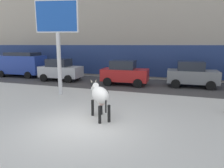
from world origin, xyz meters
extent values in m
plane|color=silver|center=(0.00, 0.00, 0.00)|extent=(120.00, 120.00, 0.00)
cube|color=#423F3F|center=(0.00, 8.91, 0.00)|extent=(60.00, 5.60, 0.01)
cube|color=#A39989|center=(0.00, 14.92, 6.50)|extent=(44.00, 6.00, 13.00)
cube|color=navy|center=(0.00, 11.87, 1.60)|extent=(43.12, 0.10, 2.80)
ellipsoid|color=silver|center=(0.35, 0.92, 1.02)|extent=(1.37, 1.45, 0.64)
ellipsoid|color=black|center=(0.54, 0.95, 1.07)|extent=(0.58, 0.61, 0.40)
cylinder|color=black|center=(-0.11, 1.16, 0.35)|extent=(0.12, 0.12, 0.70)
cylinder|color=black|center=(0.18, 1.41, 0.35)|extent=(0.12, 0.12, 0.70)
cylinder|color=black|center=(0.52, 0.42, 0.35)|extent=(0.12, 0.12, 0.70)
cylinder|color=black|center=(0.82, 0.67, 0.35)|extent=(0.12, 0.12, 0.70)
cylinder|color=silver|center=(-0.13, 1.49, 1.20)|extent=(0.51, 0.53, 0.44)
ellipsoid|color=black|center=(-0.28, 1.65, 1.30)|extent=(0.47, 0.49, 0.28)
cone|color=beige|center=(-0.33, 1.55, 1.46)|extent=(0.13, 0.12, 0.15)
cone|color=beige|center=(-0.17, 1.69, 1.46)|extent=(0.13, 0.12, 0.15)
cylinder|color=black|center=(0.79, 0.41, 0.77)|extent=(0.06, 0.06, 0.60)
ellipsoid|color=beige|center=(0.47, 0.78, 0.72)|extent=(0.36, 0.37, 0.20)
cylinder|color=silver|center=(-3.62, 4.11, 1.90)|extent=(0.24, 0.24, 3.80)
cube|color=silver|center=(-3.62, 4.11, 4.65)|extent=(2.49, 0.80, 1.82)
cube|color=#1E51B2|center=(-3.62, 4.08, 4.65)|extent=(2.37, 0.73, 1.70)
cylinder|color=black|center=(-14.91, 10.16, 0.32)|extent=(0.65, 0.25, 0.64)
cube|color=#233D9E|center=(-11.28, 9.22, 1.17)|extent=(4.68, 2.10, 1.70)
cube|color=#1E232D|center=(-10.98, 9.23, 2.17)|extent=(3.07, 1.80, 0.30)
cylinder|color=black|center=(-9.83, 10.23, 0.32)|extent=(0.65, 0.25, 0.64)
cylinder|color=black|center=(-9.75, 8.33, 0.32)|extent=(0.65, 0.25, 0.64)
cylinder|color=black|center=(-12.82, 10.10, 0.32)|extent=(0.65, 0.25, 0.64)
cylinder|color=black|center=(-12.73, 8.20, 0.32)|extent=(0.65, 0.25, 0.64)
cube|color=#B7BABF|center=(-6.36, 8.47, 0.77)|extent=(3.57, 1.85, 0.90)
cube|color=#1E232D|center=(-6.51, 8.46, 1.54)|extent=(1.86, 1.57, 0.64)
cylinder|color=black|center=(-5.26, 9.36, 0.32)|extent=(0.65, 0.25, 0.64)
cylinder|color=black|center=(-5.18, 7.67, 0.32)|extent=(0.65, 0.25, 0.64)
cylinder|color=black|center=(-7.53, 9.27, 0.32)|extent=(0.65, 0.25, 0.64)
cylinder|color=black|center=(-7.46, 7.57, 0.32)|extent=(0.65, 0.25, 0.64)
cube|color=red|center=(-0.66, 8.40, 0.77)|extent=(3.57, 1.85, 0.90)
cube|color=#1E232D|center=(-0.81, 8.39, 1.54)|extent=(1.86, 1.57, 0.64)
cylinder|color=black|center=(0.44, 9.30, 0.32)|extent=(0.65, 0.25, 0.64)
cylinder|color=black|center=(0.52, 7.60, 0.32)|extent=(0.65, 0.25, 0.64)
cylinder|color=black|center=(-1.83, 9.20, 0.32)|extent=(0.65, 0.25, 0.64)
cylinder|color=black|center=(-1.76, 7.50, 0.32)|extent=(0.65, 0.25, 0.64)
cube|color=slate|center=(4.19, 9.19, 0.77)|extent=(3.57, 1.85, 0.90)
cube|color=#1E232D|center=(4.04, 9.18, 1.54)|extent=(1.86, 1.57, 0.64)
cylinder|color=black|center=(5.29, 10.08, 0.32)|extent=(0.65, 0.25, 0.64)
cylinder|color=black|center=(5.36, 8.39, 0.32)|extent=(0.65, 0.25, 0.64)
cylinder|color=black|center=(3.02, 9.99, 0.32)|extent=(0.65, 0.25, 0.64)
cylinder|color=black|center=(3.09, 8.29, 0.32)|extent=(0.65, 0.25, 0.64)
cylinder|color=#282833|center=(-3.33, 12.19, 0.44)|extent=(0.24, 0.24, 0.88)
cube|color=#386B42|center=(-3.33, 12.19, 1.20)|extent=(0.36, 0.22, 0.64)
sphere|color=tan|center=(-3.33, 12.19, 1.63)|extent=(0.20, 0.20, 0.20)
cylinder|color=#282833|center=(6.40, 12.19, 0.44)|extent=(0.24, 0.24, 0.88)
cube|color=#232328|center=(6.40, 12.19, 1.20)|extent=(0.36, 0.22, 0.64)
sphere|color=#9E7051|center=(6.40, 12.19, 1.63)|extent=(0.20, 0.20, 0.20)
camera|label=1|loc=(3.46, -6.67, 3.04)|focal=33.00mm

